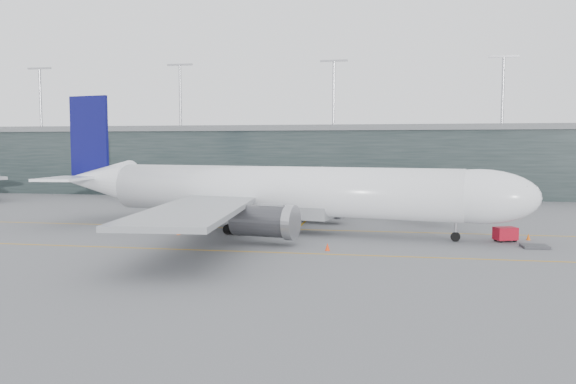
# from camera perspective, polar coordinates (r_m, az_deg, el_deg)

# --- Properties ---
(ground) EXTENTS (320.00, 320.00, 0.00)m
(ground) POSITION_cam_1_polar(r_m,az_deg,el_deg) (77.44, -2.31, -3.30)
(ground) COLOR #5E5E63
(ground) RESTS_ON ground
(taxiline_a) EXTENTS (160.00, 0.25, 0.02)m
(taxiline_a) POSITION_cam_1_polar(r_m,az_deg,el_deg) (73.57, -2.97, -3.72)
(taxiline_a) COLOR #C08712
(taxiline_a) RESTS_ON ground
(taxiline_b) EXTENTS (160.00, 0.25, 0.02)m
(taxiline_b) POSITION_cam_1_polar(r_m,az_deg,el_deg) (58.28, -6.45, -5.96)
(taxiline_b) COLOR #C08712
(taxiline_b) RESTS_ON ground
(taxiline_lead_main) EXTENTS (0.25, 60.00, 0.02)m
(taxiline_lead_main) POSITION_cam_1_polar(r_m,az_deg,el_deg) (96.23, 3.10, -1.74)
(taxiline_lead_main) COLOR #C08712
(taxiline_lead_main) RESTS_ON ground
(terminal) EXTENTS (240.00, 36.00, 29.00)m
(terminal) POSITION_cam_1_polar(r_m,az_deg,el_deg) (134.00, 2.87, 3.32)
(terminal) COLOR black
(terminal) RESTS_ON ground
(main_aircraft) EXTENTS (63.56, 58.89, 17.91)m
(main_aircraft) POSITION_cam_1_polar(r_m,az_deg,el_deg) (70.76, -1.31, 0.04)
(main_aircraft) COLOR white
(main_aircraft) RESTS_ON ground
(jet_bridge) EXTENTS (14.48, 42.49, 5.83)m
(jet_bridge) POSITION_cam_1_polar(r_m,az_deg,el_deg) (97.49, 10.52, 0.84)
(jet_bridge) COLOR #2F2F35
(jet_bridge) RESTS_ON ground
(gse_cart) EXTENTS (2.77, 2.27, 1.63)m
(gse_cart) POSITION_cam_1_polar(r_m,az_deg,el_deg) (67.97, 21.21, -3.96)
(gse_cart) COLOR #AA0C1E
(gse_cart) RESTS_ON ground
(baggage_dolly) EXTENTS (2.77, 2.26, 0.27)m
(baggage_dolly) POSITION_cam_1_polar(r_m,az_deg,el_deg) (65.08, 23.78, -5.08)
(baggage_dolly) COLOR #333338
(baggage_dolly) RESTS_ON ground
(uld_a) EXTENTS (2.15, 1.84, 1.74)m
(uld_a) POSITION_cam_1_polar(r_m,az_deg,el_deg) (88.51, -4.41, -1.71)
(uld_a) COLOR #36363B
(uld_a) RESTS_ON ground
(uld_b) EXTENTS (2.01, 1.63, 1.78)m
(uld_b) POSITION_cam_1_polar(r_m,az_deg,el_deg) (87.98, -1.68, -1.73)
(uld_b) COLOR #36363B
(uld_b) RESTS_ON ground
(uld_c) EXTENTS (2.70, 2.39, 2.08)m
(uld_c) POSITION_cam_1_polar(r_m,az_deg,el_deg) (87.39, -0.97, -1.67)
(uld_c) COLOR #36363B
(uld_c) RESTS_ON ground
(cone_nose) EXTENTS (0.48, 0.48, 0.76)m
(cone_nose) POSITION_cam_1_polar(r_m,az_deg,el_deg) (70.05, 23.23, -4.21)
(cone_nose) COLOR orange
(cone_nose) RESTS_ON ground
(cone_wing_stbd) EXTENTS (0.49, 0.49, 0.79)m
(cone_wing_stbd) POSITION_cam_1_polar(r_m,az_deg,el_deg) (58.14, 4.03, -5.58)
(cone_wing_stbd) COLOR #FF3B0E
(cone_wing_stbd) RESTS_ON ground
(cone_wing_port) EXTENTS (0.48, 0.48, 0.77)m
(cone_wing_port) POSITION_cam_1_polar(r_m,az_deg,el_deg) (86.57, 5.16, -2.22)
(cone_wing_port) COLOR #EF540D
(cone_wing_port) RESTS_ON ground
(cone_tail) EXTENTS (0.49, 0.49, 0.78)m
(cone_tail) POSITION_cam_1_polar(r_m,az_deg,el_deg) (69.58, -11.06, -3.97)
(cone_tail) COLOR #F65D0D
(cone_tail) RESTS_ON ground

